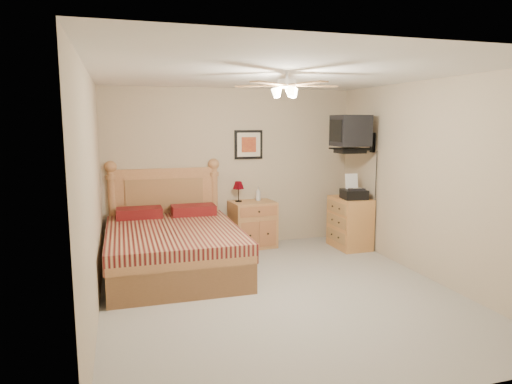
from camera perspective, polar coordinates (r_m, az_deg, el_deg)
floor at (r=5.48m, az=2.87°, el=-12.43°), size 4.50×4.50×0.00m
ceiling at (r=5.14m, az=3.08°, el=14.57°), size 4.00×4.50×0.04m
wall_back at (r=7.30m, az=-3.02°, el=3.01°), size 4.00×0.04×2.50m
wall_front at (r=3.17m, az=16.90°, el=-4.89°), size 4.00×0.04×2.50m
wall_left at (r=4.87m, az=-19.77°, el=-0.37°), size 0.04×4.50×2.50m
wall_right at (r=6.13m, az=20.86°, el=1.35°), size 0.04×4.50×2.50m
bed at (r=6.10m, az=-10.36°, el=-3.41°), size 1.68×2.20×1.42m
nightstand at (r=7.28m, az=-0.43°, el=-4.04°), size 0.72×0.57×0.73m
table_lamp at (r=7.19m, az=-2.21°, el=0.07°), size 0.21×0.21×0.32m
lotion_bottle at (r=7.27m, az=0.26°, el=-0.24°), size 0.09×0.09×0.22m
framed_picture at (r=7.32m, az=-0.94°, el=5.94°), size 0.46×0.04×0.46m
dresser at (r=7.37m, az=11.65°, el=-3.78°), size 0.49×0.69×0.80m
fax_machine at (r=7.17m, az=12.17°, el=0.65°), size 0.40×0.42×0.38m
magazine_lower at (r=7.52m, az=10.83°, el=-0.31°), size 0.22×0.28×0.02m
magazine_upper at (r=7.51m, az=10.89°, el=-0.15°), size 0.25×0.30×0.02m
wall_tv at (r=7.07m, az=12.81°, el=7.17°), size 0.56×0.46×0.58m
ceiling_fan at (r=4.94m, az=3.88°, el=13.17°), size 1.14×1.14×0.28m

